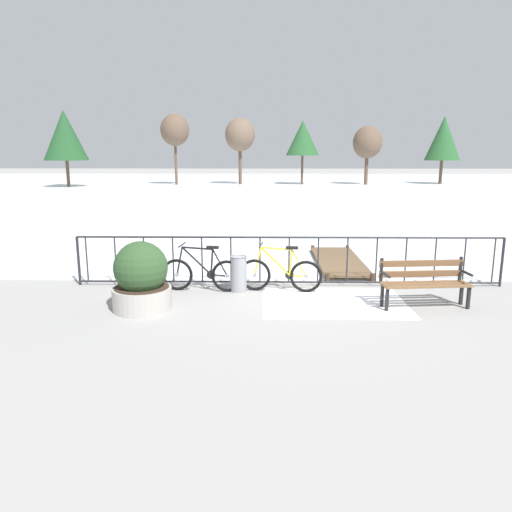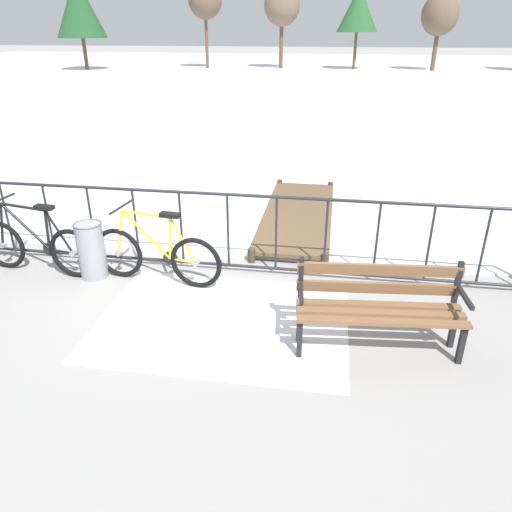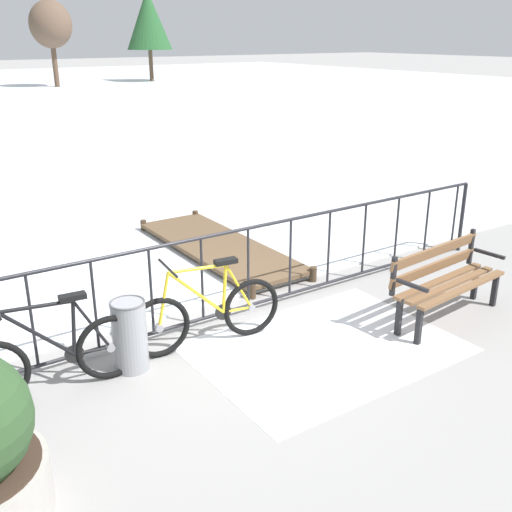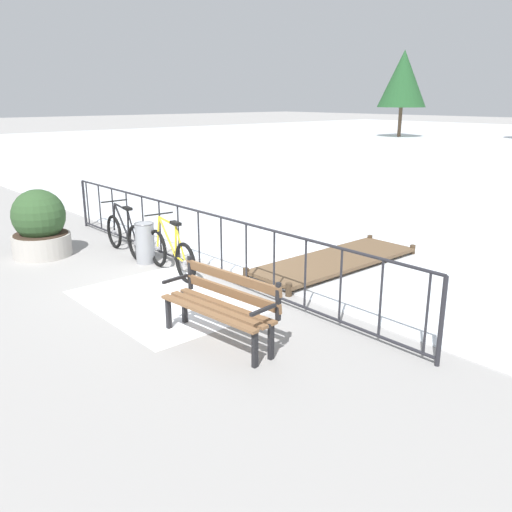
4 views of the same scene
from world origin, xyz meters
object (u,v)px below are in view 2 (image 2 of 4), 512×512
object	(u,v)px
bicycle_near_railing	(37,246)
trash_bin	(91,250)
park_bench	(379,301)
bicycle_second	(156,255)

from	to	relation	value
bicycle_near_railing	trash_bin	distance (m)	0.74
park_bench	trash_bin	bearing A→B (deg)	164.65
bicycle_near_railing	park_bench	bearing A→B (deg)	-12.67
trash_bin	bicycle_near_railing	bearing A→B (deg)	-179.61
bicycle_second	bicycle_near_railing	bearing A→B (deg)	179.80
bicycle_second	park_bench	xyz separation A→B (m)	(2.61, -0.94, 0.14)
bicycle_second	park_bench	distance (m)	2.78
bicycle_near_railing	bicycle_second	bearing A→B (deg)	-0.20
park_bench	bicycle_near_railing	bearing A→B (deg)	167.33
park_bench	trash_bin	world-z (taller)	park_bench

